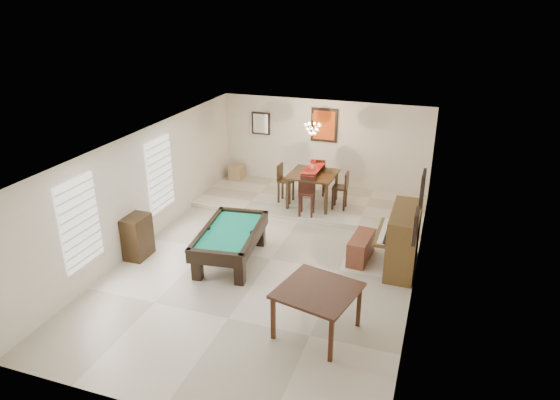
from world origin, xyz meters
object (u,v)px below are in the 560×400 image
Objects in this scene: dining_chair_north at (319,176)px; dining_chair_east at (340,190)px; square_table at (317,311)px; upright_piano at (396,239)px; corner_bench at (237,172)px; dining_chair_west at (286,183)px; apothecary_chest at (138,237)px; chandelier at (313,125)px; pool_table at (231,246)px; dining_chair_south at (307,196)px; dining_table at (312,187)px; flower_vase at (313,164)px; piano_bench at (361,248)px.

dining_chair_east is at bearing 127.26° from dining_chair_north.
square_table is 2.84m from upright_piano.
upright_piano reaches higher than corner_bench.
square_table is 5.47m from dining_chair_west.
apothecary_chest reaches higher than square_table.
square_table is at bearing -73.51° from chandelier.
dining_chair_south is at bearing 63.11° from pool_table.
dining_table is 4.53× the size of flower_vase.
dining_chair_north is (0.87, 4.05, 0.29)m from pool_table.
flower_vase is at bearing 52.61° from apothecary_chest.
piano_bench is at bearing 21.57° from dining_chair_east.
apothecary_chest is 0.96× the size of dining_chair_east.
piano_bench is at bearing 13.44° from pool_table.
piano_bench is 0.95× the size of dining_chair_west.
dining_chair_east reaches higher than apothecary_chest.
corner_bench is at bearing 138.11° from dining_chair_south.
dining_chair_west is at bearing 143.30° from upright_piano.
chandelier is (-0.84, 0.28, 1.58)m from dining_chair_east.
square_table is 5.81m from chandelier.
apothecary_chest is at bearing -173.68° from pool_table.
apothecary_chest is at bearing -124.68° from chandelier.
upright_piano reaches higher than dining_table.
flower_vase is 3.07m from corner_bench.
dining_chair_east is at bearing 37.06° from dining_chair_south.
square_table is 1.28× the size of apothecary_chest.
flower_vase reaches higher than dining_chair_south.
dining_chair_east is at bearing -18.38° from chandelier.
dining_chair_west is (-0.72, -0.05, 0.03)m from dining_table.
dining_chair_south is at bearing -129.69° from dining_chair_west.
pool_table is at bearing 70.82° from dining_chair_north.
dining_chair_north is at bearing -9.05° from corner_bench.
dining_chair_north is 1.06× the size of dining_chair_east.
dining_chair_east is 3.65m from corner_bench.
flower_vase is at bearing 135.46° from upright_piano.
pool_table is at bearing -165.02° from upright_piano.
square_table is 6.00m from dining_chair_north.
dining_chair_south is (0.05, -0.71, 0.02)m from dining_table.
dining_chair_west is (-2.18, 5.01, 0.22)m from square_table.
flower_vase is 0.25× the size of dining_chair_south.
dining_chair_south is at bearing 136.13° from piano_bench.
corner_bench is (-4.15, 6.23, -0.10)m from square_table.
piano_bench is at bearing 17.29° from apothecary_chest.
corner_bench is at bearing 156.38° from dining_table.
pool_table is 1.37× the size of upright_piano.
dining_chair_south is at bearing 144.82° from upright_piano.
apothecary_chest is 4.94m from corner_bench.
dining_chair_west is at bearing 80.01° from pool_table.
dining_chair_west reaches higher than dining_chair_south.
dining_chair_east is at bearing -2.81° from dining_table.
dining_chair_west is 1.70m from chandelier.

